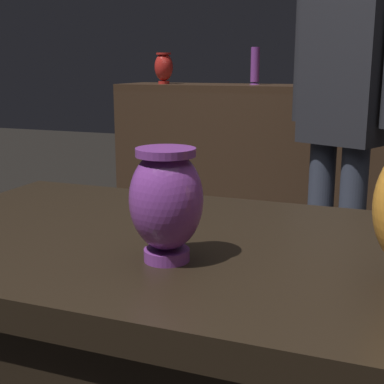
% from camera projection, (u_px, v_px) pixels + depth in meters
% --- Properties ---
extents(back_display_shelf, '(2.60, 0.40, 0.99)m').
position_uv_depth(back_display_shelf, '(340.00, 177.00, 3.01)').
color(back_display_shelf, '#382619').
rests_on(back_display_shelf, ground_plane).
extents(vase_centerpiece, '(0.11, 0.11, 0.18)m').
position_uv_depth(vase_centerpiece, '(166.00, 200.00, 0.83)').
color(vase_centerpiece, '#7A388E').
rests_on(vase_centerpiece, display_plinth).
extents(shelf_vase_left, '(0.06, 0.06, 0.21)m').
position_uv_depth(shelf_vase_left, '(255.00, 66.00, 3.11)').
color(shelf_vase_left, '#7A388E').
rests_on(shelf_vase_left, back_display_shelf).
extents(shelf_vase_far_left, '(0.11, 0.11, 0.18)m').
position_uv_depth(shelf_vase_far_left, '(164.00, 67.00, 3.18)').
color(shelf_vase_far_left, red).
rests_on(shelf_vase_far_left, back_display_shelf).
extents(visitor_center_back, '(0.43, 0.30, 1.59)m').
position_uv_depth(visitor_center_back, '(342.00, 107.00, 2.18)').
color(visitor_center_back, '#333847').
rests_on(visitor_center_back, ground_plane).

